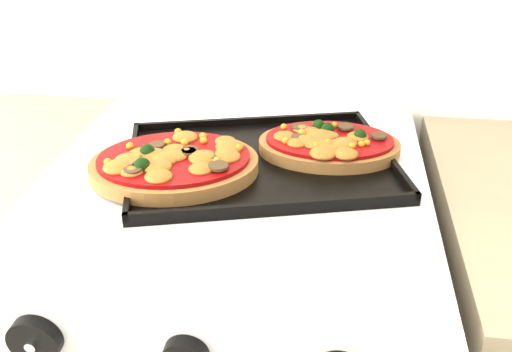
# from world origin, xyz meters

# --- Properties ---
(control_panel) EXTENTS (0.60, 0.02, 0.09)m
(control_panel) POSITION_xyz_m (-0.02, 1.39, 0.85)
(control_panel) COLOR white
(control_panel) RESTS_ON stove
(knob_left) EXTENTS (0.06, 0.02, 0.06)m
(knob_left) POSITION_xyz_m (-0.19, 1.37, 0.85)
(knob_left) COLOR black
(knob_left) RESTS_ON control_panel
(baking_tray) EXTENTS (0.48, 0.40, 0.02)m
(baking_tray) POSITION_xyz_m (0.02, 1.72, 0.92)
(baking_tray) COLOR black
(baking_tray) RESTS_ON stove
(pizza_left) EXTENTS (0.30, 0.26, 0.04)m
(pizza_left) POSITION_xyz_m (-0.11, 1.67, 0.94)
(pizza_left) COLOR #9B6435
(pizza_left) RESTS_ON baking_tray
(pizza_right) EXTENTS (0.24, 0.17, 0.03)m
(pizza_right) POSITION_xyz_m (0.12, 1.77, 0.94)
(pizza_right) COLOR #9B6435
(pizza_right) RESTS_ON baking_tray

